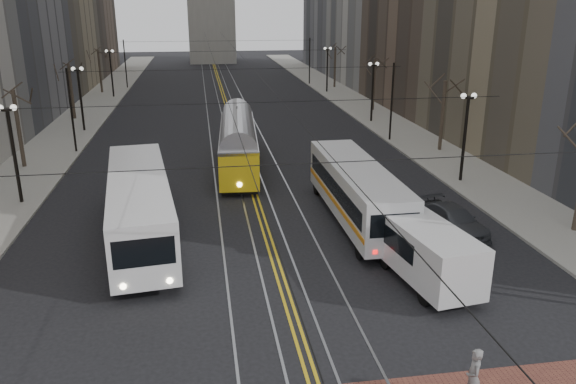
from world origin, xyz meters
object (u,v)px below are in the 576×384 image
object	(u,v)px
rear_bus	(356,194)
pedestrian_b	(473,377)
transit_bus	(140,209)
sedan_parked	(453,220)
streetcar	(238,147)
cargo_van	(426,255)
sedan_grey	(330,161)

from	to	relation	value
rear_bus	pedestrian_b	bearing A→B (deg)	-92.79
transit_bus	sedan_parked	xyz separation A→B (m)	(15.72, -1.51, -0.97)
streetcar	cargo_van	bearing A→B (deg)	-67.15
transit_bus	streetcar	size ratio (longest dim) A/B	1.00
rear_bus	cargo_van	xyz separation A→B (m)	(0.93, -7.38, -0.27)
transit_bus	sedan_parked	size ratio (longest dim) A/B	2.83
cargo_van	pedestrian_b	size ratio (longest dim) A/B	3.14
streetcar	sedan_grey	size ratio (longest dim) A/B	3.29
streetcar	rear_bus	world-z (taller)	streetcar
rear_bus	cargo_van	size ratio (longest dim) A/B	2.06
sedan_parked	streetcar	bearing A→B (deg)	116.55
transit_bus	rear_bus	size ratio (longest dim) A/B	1.11
cargo_van	pedestrian_b	distance (m)	7.64
sedan_parked	pedestrian_b	xyz separation A→B (m)	(-5.12, -12.47, 0.25)
cargo_van	sedan_parked	distance (m)	6.17
rear_bus	streetcar	bearing A→B (deg)	115.93
pedestrian_b	transit_bus	bearing A→B (deg)	-127.18
transit_bus	pedestrian_b	distance (m)	17.56
streetcar	pedestrian_b	world-z (taller)	streetcar
transit_bus	rear_bus	bearing A→B (deg)	-2.29
rear_bus	pedestrian_b	size ratio (longest dim) A/B	6.47
transit_bus	cargo_van	size ratio (longest dim) A/B	2.29
sedan_parked	sedan_grey	bearing A→B (deg)	97.09
rear_bus	sedan_parked	bearing A→B (deg)	-28.32
pedestrian_b	sedan_parked	bearing A→B (deg)	173.35
cargo_van	streetcar	bearing A→B (deg)	100.91
sedan_grey	rear_bus	bearing A→B (deg)	-101.01
transit_bus	rear_bus	distance (m)	11.26
sedan_parked	pedestrian_b	distance (m)	13.49
sedan_parked	transit_bus	bearing A→B (deg)	164.55
rear_bus	sedan_grey	distance (m)	9.69
cargo_van	transit_bus	bearing A→B (deg)	143.53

